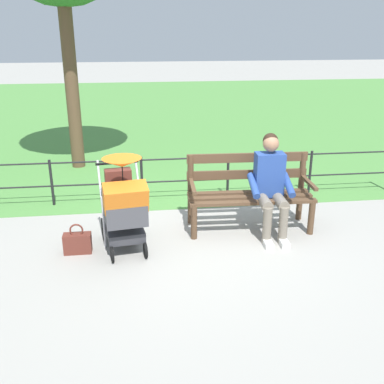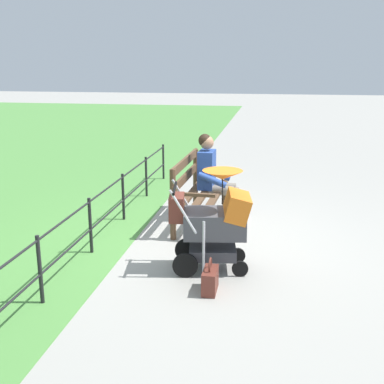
% 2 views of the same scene
% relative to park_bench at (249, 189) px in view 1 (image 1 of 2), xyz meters
% --- Properties ---
extents(ground_plane, '(60.00, 60.00, 0.00)m').
position_rel_park_bench_xyz_m(ground_plane, '(0.71, 0.12, -0.53)').
color(ground_plane, '#9E9B93').
extents(grass_lawn, '(40.00, 16.00, 0.01)m').
position_rel_park_bench_xyz_m(grass_lawn, '(0.71, -8.68, -0.52)').
color(grass_lawn, '#518E42').
rests_on(grass_lawn, ground).
extents(park_bench, '(1.62, 0.65, 0.96)m').
position_rel_park_bench_xyz_m(park_bench, '(0.00, 0.00, 0.00)').
color(park_bench, brown).
rests_on(park_bench, ground).
extents(person_on_bench, '(0.54, 0.74, 1.28)m').
position_rel_park_bench_xyz_m(person_on_bench, '(-0.22, 0.22, 0.15)').
color(person_on_bench, slate).
rests_on(person_on_bench, ground).
extents(stroller, '(0.62, 0.94, 1.15)m').
position_rel_park_bench_xyz_m(stroller, '(1.61, 0.47, 0.07)').
color(stroller, black).
rests_on(stroller, ground).
extents(handbag, '(0.32, 0.14, 0.37)m').
position_rel_park_bench_xyz_m(handbag, '(2.16, 0.49, -0.40)').
color(handbag, brown).
rests_on(handbag, ground).
extents(park_fence, '(6.63, 0.04, 0.70)m').
position_rel_park_bench_xyz_m(park_fence, '(0.71, -1.09, -0.11)').
color(park_fence, black).
rests_on(park_fence, ground).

